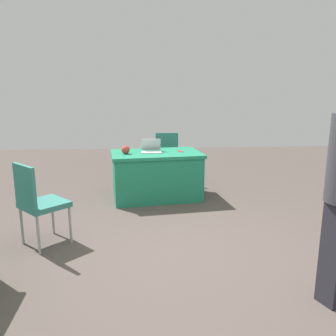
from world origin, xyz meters
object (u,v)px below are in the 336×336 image
at_px(chair_near_front, 167,153).
at_px(scissors_red, 180,151).
at_px(table_foreground, 156,175).
at_px(chair_tucked_left, 38,200).
at_px(laptop_silver, 151,150).
at_px(yarn_ball, 126,150).

xyz_separation_m(chair_near_front, scissors_red, (-0.15, 0.98, 0.20)).
relative_size(table_foreground, chair_tucked_left, 1.61).
bearing_deg(chair_tucked_left, scissors_red, 91.10).
bearing_deg(table_foreground, scissors_red, -173.18).
bearing_deg(table_foreground, chair_near_front, -103.69).
height_order(chair_near_front, laptop_silver, chair_near_front).
height_order(chair_near_front, scissors_red, chair_near_front).
height_order(laptop_silver, yarn_ball, laptop_silver).
distance_m(chair_tucked_left, scissors_red, 2.49).
relative_size(laptop_silver, scissors_red, 1.81).
relative_size(table_foreground, chair_near_front, 1.59).
xyz_separation_m(table_foreground, yarn_ball, (0.48, 0.11, 0.44)).
distance_m(chair_tucked_left, yarn_ball, 1.84).
relative_size(chair_tucked_left, scissors_red, 5.24).
bearing_deg(chair_near_front, table_foreground, -100.91).
bearing_deg(yarn_ball, laptop_silver, -163.72).
xyz_separation_m(chair_tucked_left, laptop_silver, (-1.30, -1.71, 0.25)).
relative_size(chair_near_front, laptop_silver, 2.93).
bearing_deg(table_foreground, yarn_ball, 12.41).
bearing_deg(chair_tucked_left, yarn_ball, 107.20).
bearing_deg(chair_tucked_left, chair_near_front, 105.71).
xyz_separation_m(chair_tucked_left, yarn_ball, (-0.89, -1.59, 0.28)).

